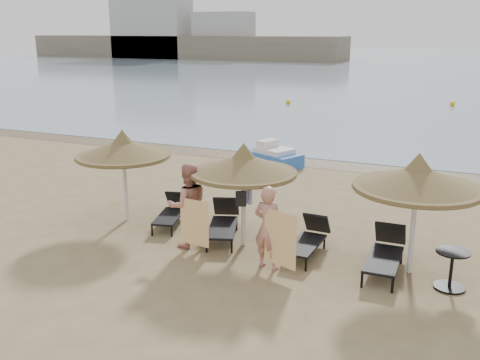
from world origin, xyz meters
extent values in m
plane|color=#957F55|center=(0.00, 0.00, 0.00)|extent=(160.00, 160.00, 0.00)
cube|color=#768F9F|center=(0.00, 80.00, 0.01)|extent=(200.00, 140.00, 0.03)
cube|color=brown|center=(0.00, 9.40, 0.00)|extent=(200.00, 1.60, 0.01)
cube|color=#746950|center=(-45.00, 78.00, 2.00)|extent=(60.00, 10.00, 4.00)
cube|color=#A4A3A0|center=(-50.00, 76.00, 6.00)|extent=(14.00, 6.00, 12.00)
cube|color=#A4A3A0|center=(-36.00, 77.00, 4.00)|extent=(10.00, 5.00, 8.00)
cylinder|color=silver|center=(-3.12, 1.09, 0.90)|extent=(0.10, 0.10, 1.81)
cone|color=olive|center=(-3.12, 1.09, 2.00)|extent=(2.50, 2.50, 0.47)
cone|color=olive|center=(-3.12, 1.09, 2.28)|extent=(0.60, 0.60, 0.39)
cylinder|color=olive|center=(-3.12, 1.09, 1.77)|extent=(2.45, 2.45, 0.09)
cylinder|color=silver|center=(0.44, 0.75, 0.91)|extent=(0.10, 0.10, 1.81)
cone|color=olive|center=(0.44, 0.75, 2.00)|extent=(2.51, 2.51, 0.48)
cone|color=olive|center=(0.44, 0.75, 2.29)|extent=(0.60, 0.60, 0.39)
cylinder|color=olive|center=(0.44, 0.75, 1.78)|extent=(2.46, 2.46, 0.09)
cylinder|color=silver|center=(4.24, 0.78, 0.95)|extent=(0.11, 0.11, 1.89)
cone|color=olive|center=(4.24, 0.78, 2.09)|extent=(2.61, 2.61, 0.50)
cone|color=olive|center=(4.24, 0.78, 2.39)|extent=(0.63, 0.63, 0.41)
cylinder|color=olive|center=(4.24, 0.78, 1.86)|extent=(2.56, 2.56, 0.09)
cylinder|color=black|center=(-1.89, 0.39, 0.13)|extent=(0.05, 0.05, 0.25)
cylinder|color=black|center=(-1.40, 0.52, 0.13)|extent=(0.05, 0.05, 0.25)
cylinder|color=black|center=(-2.22, 1.62, 0.13)|extent=(0.05, 0.05, 0.25)
cylinder|color=black|center=(-1.73, 1.75, 0.13)|extent=(0.05, 0.05, 0.25)
cube|color=black|center=(-1.82, 1.11, 0.28)|extent=(0.89, 1.46, 0.05)
cube|color=black|center=(-2.02, 1.88, 0.50)|extent=(0.64, 0.51, 0.51)
cylinder|color=black|center=(-0.16, 0.00, 0.14)|extent=(0.05, 0.05, 0.29)
cylinder|color=black|center=(0.38, 0.19, 0.14)|extent=(0.05, 0.05, 0.29)
cylinder|color=black|center=(-0.64, 1.36, 0.14)|extent=(0.05, 0.05, 0.29)
cylinder|color=black|center=(-0.10, 1.56, 0.14)|extent=(0.05, 0.05, 0.29)
cube|color=black|center=(-0.15, 0.83, 0.32)|extent=(1.12, 1.67, 0.06)
cube|color=black|center=(-0.45, 1.68, 0.57)|extent=(0.75, 0.62, 0.59)
cylinder|color=black|center=(1.69, -0.04, 0.13)|extent=(0.05, 0.05, 0.27)
cylinder|color=black|center=(2.22, -0.05, 0.13)|extent=(0.05, 0.05, 0.27)
cylinder|color=black|center=(1.74, 1.30, 0.13)|extent=(0.05, 0.05, 0.27)
cylinder|color=black|center=(2.27, 1.28, 0.13)|extent=(0.05, 0.05, 0.27)
cube|color=black|center=(1.98, 0.67, 0.30)|extent=(0.64, 1.45, 0.06)
cube|color=black|center=(2.01, 1.51, 0.53)|extent=(0.61, 0.42, 0.54)
cylinder|color=black|center=(3.46, -0.33, 0.15)|extent=(0.05, 0.05, 0.30)
cylinder|color=black|center=(4.05, -0.32, 0.15)|extent=(0.05, 0.05, 0.30)
cylinder|color=black|center=(3.44, 1.15, 0.15)|extent=(0.05, 0.05, 0.30)
cylinder|color=black|center=(4.03, 1.16, 0.15)|extent=(0.05, 0.05, 0.30)
cube|color=black|center=(3.75, 0.47, 0.33)|extent=(0.68, 1.59, 0.06)
cube|color=black|center=(3.73, 1.40, 0.58)|extent=(0.66, 0.46, 0.60)
cylinder|color=black|center=(5.07, 0.34, 0.02)|extent=(0.61, 0.61, 0.04)
cylinder|color=black|center=(5.07, 0.34, 0.39)|extent=(0.07, 0.07, 0.74)
cylinder|color=black|center=(5.07, 0.34, 0.78)|extent=(0.66, 0.66, 0.03)
imported|color=tan|center=(-0.73, 0.19, 1.17)|extent=(1.27, 1.23, 2.33)
imported|color=tan|center=(1.43, -0.22, 1.07)|extent=(1.08, 0.80, 2.14)
cube|color=orange|center=(-0.38, -0.16, 0.75)|extent=(0.77, 0.12, 1.09)
cube|color=orange|center=(1.78, -0.47, 0.81)|extent=(0.80, 0.30, 1.18)
cube|color=white|center=(0.44, 0.93, 1.17)|extent=(0.29, 0.20, 0.36)
cube|color=black|center=(0.44, 0.59, 1.20)|extent=(0.26, 0.18, 0.36)
cube|color=blue|center=(-1.55, 8.35, 0.25)|extent=(2.32, 1.91, 0.50)
cube|color=silver|center=(-1.55, 8.35, 0.57)|extent=(1.58, 1.44, 0.23)
cube|color=silver|center=(-1.89, 8.51, 0.77)|extent=(0.75, 0.94, 0.32)
sphere|color=gold|center=(-6.60, 25.03, 0.17)|extent=(0.34, 0.34, 0.34)
sphere|color=gold|center=(3.84, 28.58, 0.17)|extent=(0.35, 0.35, 0.35)
camera|label=1|loc=(5.11, -10.16, 4.94)|focal=40.00mm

